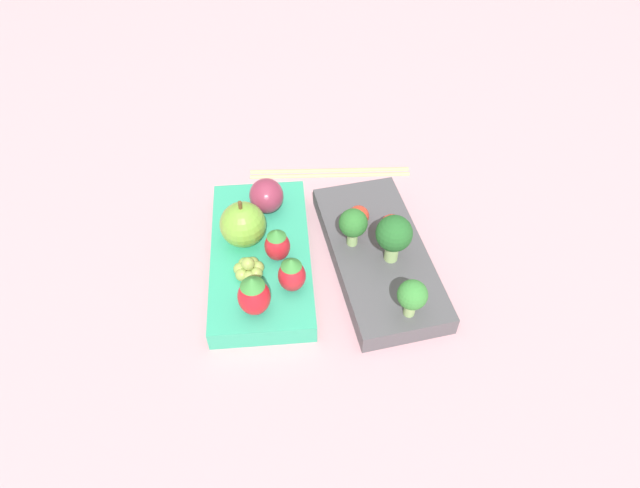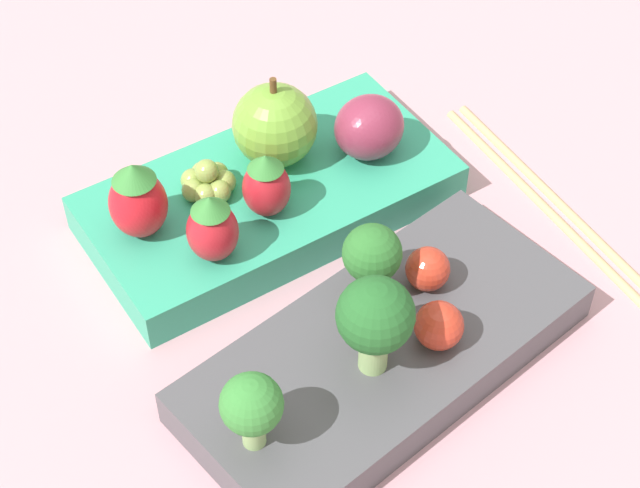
% 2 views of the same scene
% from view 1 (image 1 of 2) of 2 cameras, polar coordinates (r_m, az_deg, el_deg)
% --- Properties ---
extents(ground_plane, '(4.00, 4.00, 0.00)m').
position_cam_1_polar(ground_plane, '(0.65, 0.23, -2.34)').
color(ground_plane, '#C6939E').
extents(bento_box_savoury, '(0.23, 0.13, 0.02)m').
position_cam_1_polar(bento_box_savoury, '(0.64, 5.93, -1.40)').
color(bento_box_savoury, '#4C4C51').
rests_on(bento_box_savoury, ground_plane).
extents(bento_box_fruit, '(0.22, 0.12, 0.03)m').
position_cam_1_polar(bento_box_fruit, '(0.65, -5.92, -1.28)').
color(bento_box_fruit, '#33A87F').
rests_on(bento_box_fruit, ground_plane).
extents(broccoli_floret_0, '(0.03, 0.03, 0.05)m').
position_cam_1_polar(broccoli_floret_0, '(0.62, 3.33, 2.00)').
color(broccoli_floret_0, '#93B770').
rests_on(broccoli_floret_0, bento_box_savoury).
extents(broccoli_floret_1, '(0.04, 0.04, 0.06)m').
position_cam_1_polar(broccoli_floret_1, '(0.60, 7.40, 0.91)').
color(broccoli_floret_1, '#93B770').
rests_on(broccoli_floret_1, bento_box_savoury).
extents(broccoli_floret_2, '(0.03, 0.03, 0.05)m').
position_cam_1_polar(broccoli_floret_2, '(0.56, 9.21, -5.14)').
color(broccoli_floret_2, '#93B770').
rests_on(broccoli_floret_2, bento_box_savoury).
extents(cherry_tomato_0, '(0.02, 0.02, 0.02)m').
position_cam_1_polar(cherry_tomato_0, '(0.65, 3.87, 2.82)').
color(cherry_tomato_0, red).
rests_on(cherry_tomato_0, bento_box_savoury).
extents(cherry_tomato_1, '(0.03, 0.03, 0.03)m').
position_cam_1_polar(cherry_tomato_1, '(0.65, 7.14, 1.85)').
color(cherry_tomato_1, red).
rests_on(cherry_tomato_1, bento_box_savoury).
extents(apple, '(0.05, 0.05, 0.06)m').
position_cam_1_polar(apple, '(0.63, -7.71, 1.94)').
color(apple, '#70A838').
rests_on(apple, bento_box_fruit).
extents(strawberry_0, '(0.03, 0.03, 0.04)m').
position_cam_1_polar(strawberry_0, '(0.61, -4.32, 0.19)').
color(strawberry_0, red).
rests_on(strawberry_0, bento_box_fruit).
extents(strawberry_1, '(0.03, 0.03, 0.05)m').
position_cam_1_polar(strawberry_1, '(0.57, -6.63, -5.08)').
color(strawberry_1, red).
rests_on(strawberry_1, bento_box_fruit).
extents(strawberry_2, '(0.03, 0.03, 0.04)m').
position_cam_1_polar(strawberry_2, '(0.58, -2.84, -3.02)').
color(strawberry_2, red).
rests_on(strawberry_2, bento_box_fruit).
extents(plum, '(0.04, 0.04, 0.04)m').
position_cam_1_polar(plum, '(0.67, -5.38, 4.83)').
color(plum, '#892D47').
rests_on(plum, bento_box_fruit).
extents(grape_cluster, '(0.03, 0.03, 0.02)m').
position_cam_1_polar(grape_cluster, '(0.61, -7.14, -2.50)').
color(grape_cluster, '#8EA84C').
rests_on(grape_cluster, bento_box_fruit).
extents(chopsticks_pair, '(0.03, 0.21, 0.01)m').
position_cam_1_polar(chopsticks_pair, '(0.76, 0.99, 7.26)').
color(chopsticks_pair, tan).
rests_on(chopsticks_pair, ground_plane).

